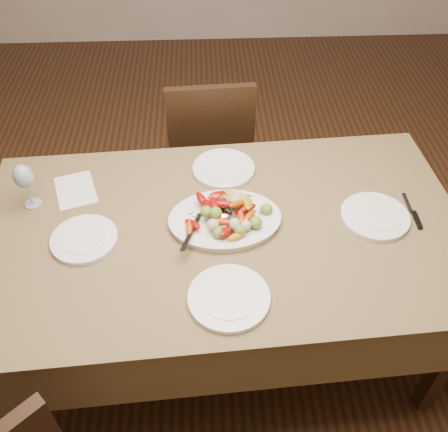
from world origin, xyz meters
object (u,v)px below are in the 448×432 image
serving_platter (225,221)px  plate_far (224,169)px  wine_glass (26,185)px  chair_far (209,147)px  plate_right (375,217)px  dining_table (224,289)px  plate_left (84,239)px  plate_near (229,298)px

serving_platter → plate_far: (0.01, 0.31, -0.00)m
plate_far → wine_glass: size_ratio=1.28×
chair_far → serving_platter: chair_far is taller
chair_far → serving_platter: bearing=89.5°
serving_platter → plate_right: bearing=-0.3°
plate_far → wine_glass: bearing=-167.2°
dining_table → plate_far: 0.52m
chair_far → plate_left: bearing=59.6°
chair_far → plate_near: chair_far is taller
dining_table → serving_platter: bearing=80.0°
dining_table → plate_near: bearing=-90.0°
plate_right → plate_near: size_ratio=0.96×
plate_far → plate_near: bearing=-91.2°
serving_platter → plate_left: bearing=-172.3°
serving_platter → dining_table: bearing=-100.0°
plate_right → plate_far: same height
dining_table → plate_far: size_ratio=7.00×
plate_left → plate_far: bearing=35.8°
serving_platter → plate_near: 0.36m
plate_left → plate_far: (0.53, 0.38, 0.00)m
plate_right → serving_platter: bearing=179.7°
plate_near → plate_right: bearing=31.3°
chair_far → serving_platter: size_ratio=2.29×
chair_far → wine_glass: bearing=42.2°
plate_left → plate_right: size_ratio=0.94×
chair_far → plate_far: 0.63m
serving_platter → plate_near: serving_platter is taller
plate_near → plate_far: bearing=88.8°
dining_table → serving_platter: size_ratio=4.44×
plate_right → plate_far: bearing=150.9°
dining_table → chair_far: (-0.04, 0.89, 0.10)m
wine_glass → plate_far: bearing=12.8°
plate_right → plate_far: (-0.57, 0.32, 0.00)m
serving_platter → plate_far: 0.31m
dining_table → serving_platter: 0.39m
plate_right → plate_near: same height
dining_table → plate_left: 0.65m
serving_platter → plate_far: size_ratio=1.58×
plate_left → wine_glass: size_ratio=1.19×
dining_table → plate_left: bearing=-175.1°
plate_right → wine_glass: wine_glass is taller
dining_table → wine_glass: (-0.75, 0.17, 0.48)m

